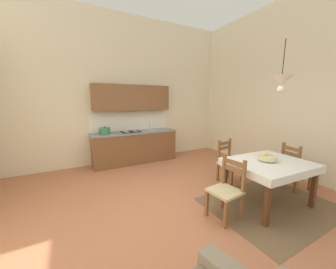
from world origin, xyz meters
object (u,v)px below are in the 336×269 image
Objects in this scene: dining_chair_kitchen_side at (229,162)px; pendant_lamp at (282,81)px; dining_chair_tv_side at (227,190)px; dining_chair_window_side at (294,168)px; fruit_bowl at (267,158)px; dining_table at (268,168)px; kitchen_cabinetry at (134,133)px.

dining_chair_kitchen_side is 1.92m from pendant_lamp.
pendant_lamp is (0.98, -0.07, 1.64)m from dining_chair_tv_side.
dining_chair_window_side is 1.06m from fruit_bowl.
fruit_bowl is (0.92, 0.01, 0.37)m from dining_chair_tv_side.
dining_chair_kitchen_side reaches higher than dining_table.
fruit_bowl is at bearing -176.99° from dining_chair_window_side.
kitchen_cabinetry is at bearing 112.42° from pendant_lamp.
dining_chair_window_side reaches higher than dining_table.
kitchen_cabinetry reaches higher than dining_table.
kitchen_cabinetry is at bearing 96.69° from dining_chair_tv_side.
dining_chair_tv_side reaches higher than fruit_bowl.
dining_chair_window_side is at bearing 7.57° from pendant_lamp.
dining_table is 1.46× the size of dining_chair_tv_side.
dining_chair_window_side is at bearing 5.11° from dining_table.
kitchen_cabinetry is at bearing 111.98° from fruit_bowl.
dining_chair_tv_side is at bearing -137.30° from dining_chair_kitchen_side.
fruit_bowl is (-0.01, 0.04, 0.18)m from dining_table.
pendant_lamp is (0.05, -0.04, 1.45)m from dining_table.
dining_table is 0.19m from fruit_bowl.
dining_chair_kitchen_side is (0.07, 0.96, -0.19)m from dining_table.
dining_chair_kitchen_side is 3.10× the size of fruit_bowl.
dining_chair_kitchen_side is 1.26m from dining_chair_window_side.
dining_chair_kitchen_side is at bearing -59.07° from kitchen_cabinetry.
pendant_lamp reaches higher than kitchen_cabinetry.
dining_chair_window_side is at bearing 3.01° from fruit_bowl.
dining_chair_window_side is (2.30, -3.17, -0.41)m from kitchen_cabinetry.
dining_chair_window_side is at bearing -54.08° from kitchen_cabinetry.
kitchen_cabinetry is 3.77m from pendant_lamp.
dining_chair_kitchen_side reaches higher than fruit_bowl.
dining_chair_kitchen_side is at bearing 85.07° from fruit_bowl.
dining_chair_tv_side is at bearing 178.07° from dining_table.
kitchen_cabinetry is 3.52m from dining_table.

